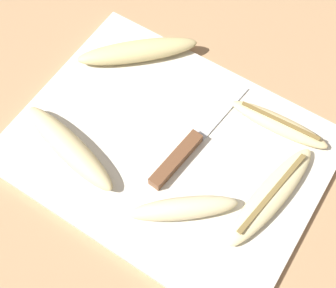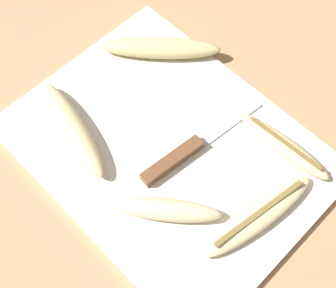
# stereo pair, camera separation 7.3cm
# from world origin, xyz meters

# --- Properties ---
(ground_plane) EXTENTS (4.00, 4.00, 0.00)m
(ground_plane) POSITION_xyz_m (0.00, 0.00, 0.00)
(ground_plane) COLOR tan
(cutting_board) EXTENTS (0.48, 0.36, 0.01)m
(cutting_board) POSITION_xyz_m (0.00, 0.00, 0.01)
(cutting_board) COLOR silver
(cutting_board) RESTS_ON ground_plane
(knife) EXTENTS (0.05, 0.24, 0.02)m
(knife) POSITION_xyz_m (0.03, 0.01, 0.02)
(knife) COLOR brown
(knife) RESTS_ON cutting_board
(banana_cream_curved) EXTENTS (0.14, 0.13, 0.03)m
(banana_cream_curved) POSITION_xyz_m (0.08, -0.08, 0.03)
(banana_cream_curved) COLOR beige
(banana_cream_curved) RESTS_ON cutting_board
(banana_soft_right) EXTENTS (0.07, 0.21, 0.02)m
(banana_soft_right) POSITION_xyz_m (0.17, 0.01, 0.02)
(banana_soft_right) COLOR beige
(banana_soft_right) RESTS_ON cutting_board
(banana_ripe_center) EXTENTS (0.20, 0.08, 0.03)m
(banana_ripe_center) POSITION_xyz_m (-0.12, -0.09, 0.03)
(banana_ripe_center) COLOR beige
(banana_ripe_center) RESTS_ON cutting_board
(banana_spotted_left) EXTENTS (0.18, 0.17, 0.03)m
(banana_spotted_left) POSITION_xyz_m (-0.14, 0.12, 0.03)
(banana_spotted_left) COLOR #DBC684
(banana_spotted_left) RESTS_ON cutting_board
(banana_mellow_near) EXTENTS (0.17, 0.04, 0.02)m
(banana_mellow_near) POSITION_xyz_m (0.13, 0.13, 0.02)
(banana_mellow_near) COLOR beige
(banana_mellow_near) RESTS_ON cutting_board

